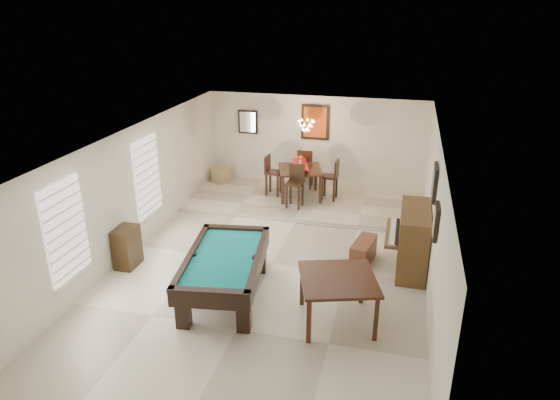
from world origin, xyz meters
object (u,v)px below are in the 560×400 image
at_px(square_table, 337,300).
at_px(piano_bench, 363,252).
at_px(apothecary_chest, 127,247).
at_px(dining_chair_north, 306,168).
at_px(dining_table, 300,181).
at_px(corner_bench, 221,175).
at_px(dining_chair_south, 295,187).
at_px(dining_chair_east, 330,180).
at_px(flower_vase, 300,160).
at_px(dining_chair_west, 274,175).
at_px(upright_piano, 405,239).
at_px(chandelier, 306,122).
at_px(pool_table, 225,277).

relative_size(square_table, piano_bench, 1.39).
height_order(apothecary_chest, dining_chair_north, dining_chair_north).
xyz_separation_m(dining_table, corner_bench, (-2.42, 0.61, -0.25)).
relative_size(piano_bench, dining_chair_north, 0.79).
height_order(dining_chair_south, dining_chair_east, dining_chair_south).
height_order(dining_table, flower_vase, flower_vase).
bearing_deg(dining_chair_south, dining_chair_west, 140.46).
relative_size(apothecary_chest, flower_vase, 3.62).
relative_size(square_table, dining_chair_west, 1.13).
bearing_deg(square_table, upright_piano, 63.92).
height_order(square_table, corner_bench, square_table).
distance_m(square_table, dining_chair_east, 5.19).
relative_size(upright_piano, dining_chair_west, 1.43).
xyz_separation_m(piano_bench, corner_bench, (-4.36, 3.54, 0.09)).
distance_m(apothecary_chest, dining_chair_north, 5.63).
height_order(dining_chair_north, corner_bench, dining_chair_north).
bearing_deg(chandelier, dining_chair_west, 164.64).
bearing_deg(dining_chair_north, flower_vase, 87.36).
xyz_separation_m(apothecary_chest, chandelier, (2.78, 3.99, 1.79)).
height_order(pool_table, chandelier, chandelier).
bearing_deg(dining_chair_east, piano_bench, 25.34).
bearing_deg(dining_chair_south, corner_bench, 156.90).
relative_size(pool_table, apothecary_chest, 2.90).
bearing_deg(square_table, dining_chair_east, 100.42).
distance_m(dining_chair_east, chandelier, 1.68).
bearing_deg(piano_bench, dining_table, 123.44).
bearing_deg(chandelier, dining_chair_north, 100.57).
distance_m(square_table, piano_bench, 2.14).
distance_m(dining_chair_south, chandelier, 1.62).
distance_m(dining_table, corner_bench, 2.51).
height_order(pool_table, dining_chair_west, dining_chair_west).
height_order(upright_piano, dining_chair_east, upright_piano).
bearing_deg(chandelier, piano_bench, -56.94).
bearing_deg(corner_bench, upright_piano, -34.66).
bearing_deg(dining_chair_north, dining_table, 87.36).
xyz_separation_m(pool_table, flower_vase, (0.33, 4.79, 0.74)).
xyz_separation_m(dining_table, dining_chair_west, (-0.71, 0.02, 0.08)).
bearing_deg(piano_bench, dining_chair_east, 111.42).
bearing_deg(flower_vase, corner_bench, 165.95).
bearing_deg(chandelier, dining_chair_south, -108.68).
distance_m(dining_table, chandelier, 1.65).
distance_m(flower_vase, chandelier, 1.10).
distance_m(piano_bench, chandelier, 3.78).
xyz_separation_m(flower_vase, dining_chair_east, (0.77, 0.05, -0.49)).
bearing_deg(square_table, apothecary_chest, 169.03).
relative_size(flower_vase, dining_chair_west, 0.22).
bearing_deg(upright_piano, dining_chair_south, 140.35).
bearing_deg(dining_chair_east, dining_chair_west, -84.83).
distance_m(pool_table, upright_piano, 3.58).
relative_size(pool_table, flower_vase, 10.47).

